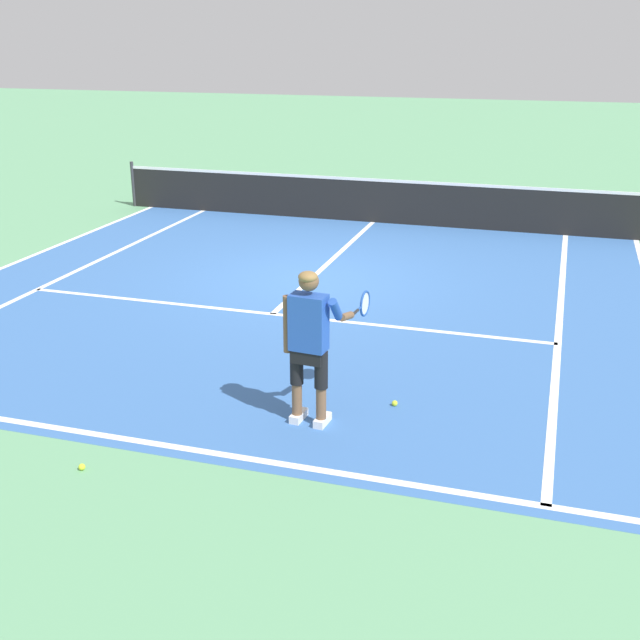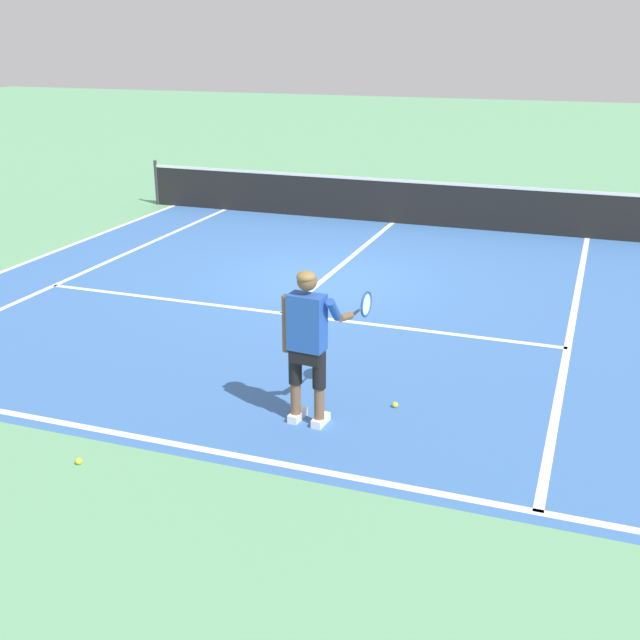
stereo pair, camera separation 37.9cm
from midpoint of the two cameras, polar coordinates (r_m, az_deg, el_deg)
The scene contains 12 objects.
ground_plane at distance 13.57m, azimuth -1.50°, elevation 2.91°, with size 80.00×80.00×0.00m, color #609E70.
court_inner_surface at distance 12.94m, azimuth -2.48°, elevation 2.05°, with size 10.98×10.89×0.00m, color #3866A8.
line_baseline at distance 8.56m, azimuth -14.40°, elevation -8.38°, with size 10.98×0.10×0.01m, color white.
line_service at distance 11.91m, azimuth -4.33°, elevation 0.43°, with size 8.23×0.10×0.01m, color white.
line_centre_service at distance 14.80m, azimuth 0.17°, elevation 4.39°, with size 0.10×6.40×0.01m, color white.
line_singles_left at distance 14.78m, azimuth -17.72°, elevation 3.41°, with size 0.10×10.49×0.01m, color white.
line_singles_right at distance 12.25m, azimuth 15.98°, elevation 0.24°, with size 0.10×10.49×0.01m, color white.
line_doubles_left at distance 15.59m, azimuth -21.91°, elevation 3.74°, with size 0.10×10.49×0.01m, color white.
tennis_net at distance 17.69m, azimuth 3.23°, elevation 8.59°, with size 11.96×0.08×1.07m.
tennis_player at distance 8.26m, azimuth -2.01°, elevation -1.26°, with size 0.70×1.10×1.71m.
tennis_ball_near_feet at distance 9.03m, azimuth 4.18°, elevation -5.99°, with size 0.07×0.07×0.07m, color #CCE02D.
tennis_ball_by_baseline at distance 8.16m, azimuth -18.02°, elevation -10.01°, with size 0.07×0.07×0.07m, color #CCE02D.
Camera 1 is at (3.98, -12.34, 3.98)m, focal length 44.59 mm.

